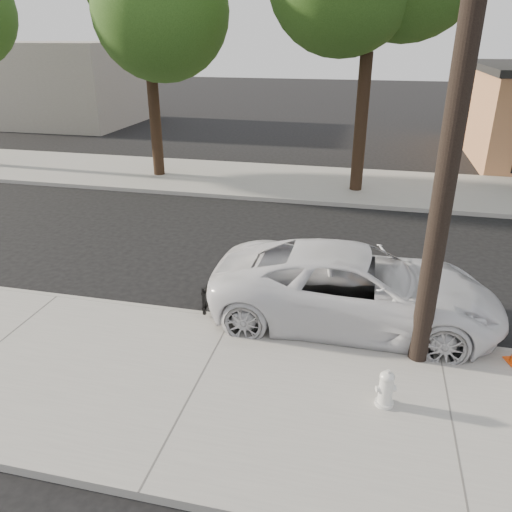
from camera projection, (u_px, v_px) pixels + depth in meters
name	position (u px, v px, depth m)	size (l,w,h in m)	color
ground	(256.00, 278.00, 12.11)	(120.00, 120.00, 0.00)	black
near_sidewalk	(197.00, 387.00, 8.25)	(90.00, 4.40, 0.15)	gray
far_sidewalk	(305.00, 183.00, 19.64)	(90.00, 5.00, 0.15)	gray
curb_near	(232.00, 319.00, 10.21)	(90.00, 0.12, 0.16)	#9E9B93
building_far	(31.00, 83.00, 33.04)	(14.00, 8.00, 5.00)	gray
utility_pole	(460.00, 90.00, 7.05)	(1.40, 0.34, 9.00)	black
tree_b	(150.00, 12.00, 17.99)	(4.34, 4.20, 8.45)	black
police_cruiser	(355.00, 288.00, 9.96)	(2.62, 5.68, 1.58)	white
fire_hydrant	(386.00, 389.00, 7.64)	(0.33, 0.29, 0.60)	silver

